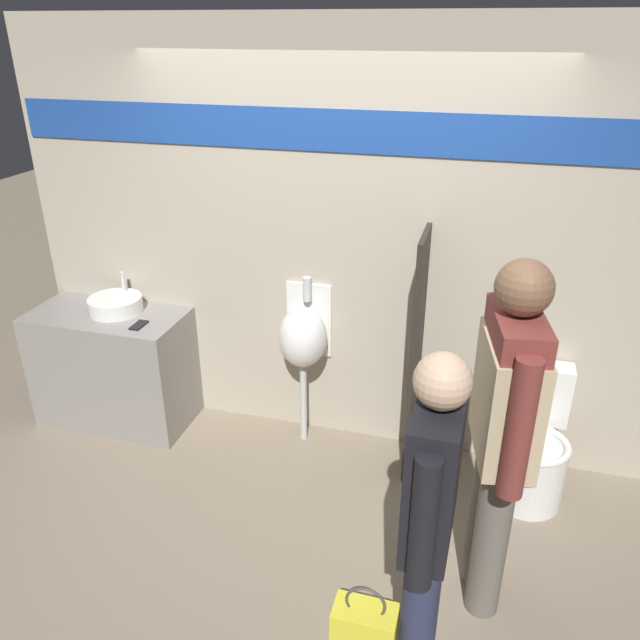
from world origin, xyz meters
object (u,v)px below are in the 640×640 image
Objects in this scene: person_with_lanyard at (429,516)px; cell_phone at (139,325)px; urinal_near_counter at (303,337)px; person_in_vest at (504,421)px; sink_basin at (116,304)px; toilet at (532,450)px.

cell_phone is at bearing 59.18° from person_with_lanyard.
urinal_near_counter is 1.63m from person_in_vest.
urinal_near_counter is (1.33, 0.07, -0.10)m from sink_basin.
sink_basin is 2.87m from toilet.
person_in_vest is at bearing -105.61° from toilet.
sink_basin is 0.23× the size of person_with_lanyard.
cell_phone is (0.27, -0.16, -0.05)m from sink_basin.
cell_phone is 1.08m from urinal_near_counter.
person_with_lanyard is (-0.50, -1.37, 0.58)m from toilet.
toilet reaches higher than cell_phone.
sink_basin is 0.39× the size of toilet.
toilet is 1.56m from person_with_lanyard.
urinal_near_counter is at bearing 173.80° from toilet.
toilet is 0.52× the size of person_in_vest.
person_with_lanyard is at bearing -57.04° from urinal_near_counter.
sink_basin is at bearing 59.29° from person_with_lanyard.
sink_basin is at bearing 59.71° from person_in_vest.
sink_basin is at bearing -177.07° from urinal_near_counter.
cell_phone is at bearing -178.39° from toilet.
cell_phone is 0.09× the size of person_with_lanyard.
sink_basin is 2.75m from person_in_vest.
sink_basin is 0.32m from cell_phone.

